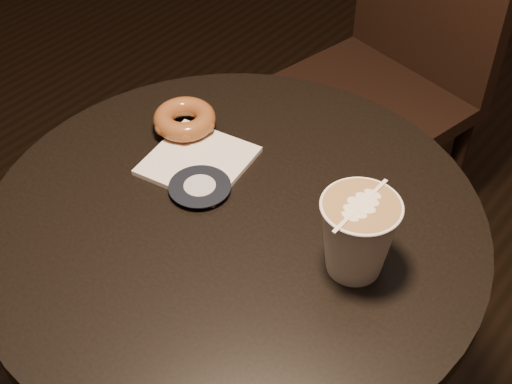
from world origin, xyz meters
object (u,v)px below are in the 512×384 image
(cafe_table, at_px, (237,306))
(doughnut, at_px, (185,119))
(chair, at_px, (397,47))
(latte_cup, at_px, (357,237))
(pastry_bag, at_px, (198,161))

(cafe_table, height_order, doughnut, doughnut)
(chair, relative_size, latte_cup, 9.18)
(chair, distance_m, doughnut, 0.71)
(pastry_bag, bearing_deg, cafe_table, -34.55)
(pastry_bag, height_order, doughnut, doughnut)
(chair, xyz_separation_m, pastry_bag, (0.06, -0.73, 0.18))
(chair, relative_size, pastry_bag, 7.25)
(cafe_table, distance_m, latte_cup, 0.31)
(chair, distance_m, latte_cup, 0.86)
(pastry_bag, height_order, latte_cup, latte_cup)
(pastry_bag, xyz_separation_m, doughnut, (-0.07, 0.04, 0.02))
(doughnut, relative_size, latte_cup, 0.87)
(cafe_table, xyz_separation_m, chair, (-0.18, 0.78, 0.02))
(cafe_table, bearing_deg, latte_cup, 9.59)
(cafe_table, relative_size, doughnut, 7.69)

